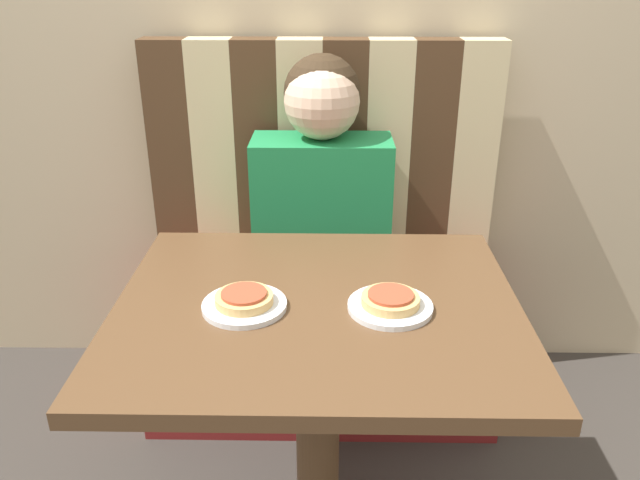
{
  "coord_description": "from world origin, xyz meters",
  "views": [
    {
      "loc": [
        0.02,
        -1.13,
        1.4
      ],
      "look_at": [
        0.0,
        0.32,
        0.74
      ],
      "focal_mm": 35.0,
      "sensor_mm": 36.0,
      "label": 1
    }
  ],
  "objects": [
    {
      "name": "booth_seat",
      "position": [
        0.0,
        0.65,
        0.23
      ],
      "size": [
        1.11,
        0.47,
        0.46
      ],
      "color": "maroon",
      "rests_on": "ground_plane"
    },
    {
      "name": "booth_backrest",
      "position": [
        -0.0,
        0.83,
        0.82
      ],
      "size": [
        1.11,
        0.1,
        0.71
      ],
      "color": "#4C331E",
      "rests_on": "booth_seat"
    },
    {
      "name": "dining_table",
      "position": [
        0.0,
        0.0,
        0.63
      ],
      "size": [
        0.84,
        0.71,
        0.74
      ],
      "color": "brown",
      "rests_on": "ground_plane"
    },
    {
      "name": "person",
      "position": [
        0.0,
        0.65,
        0.82
      ],
      "size": [
        0.41,
        0.25,
        0.69
      ],
      "color": "#1E8447",
      "rests_on": "booth_seat"
    },
    {
      "name": "plate_left",
      "position": [
        -0.15,
        -0.03,
        0.75
      ],
      "size": [
        0.17,
        0.17,
        0.01
      ],
      "color": "white",
      "rests_on": "dining_table"
    },
    {
      "name": "plate_right",
      "position": [
        0.15,
        -0.03,
        0.75
      ],
      "size": [
        0.17,
        0.17,
        0.01
      ],
      "color": "white",
      "rests_on": "dining_table"
    },
    {
      "name": "pizza_left",
      "position": [
        -0.15,
        -0.03,
        0.77
      ],
      "size": [
        0.12,
        0.12,
        0.02
      ],
      "color": "tan",
      "rests_on": "plate_left"
    },
    {
      "name": "pizza_right",
      "position": [
        0.15,
        -0.03,
        0.77
      ],
      "size": [
        0.12,
        0.12,
        0.02
      ],
      "color": "tan",
      "rests_on": "plate_right"
    }
  ]
}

